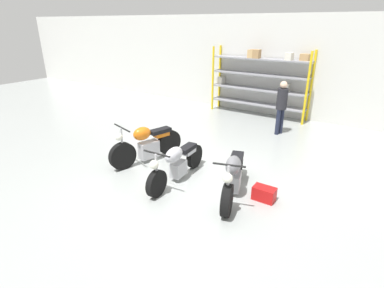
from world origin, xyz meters
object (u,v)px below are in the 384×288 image
object	(u,v)px
toolbox	(264,194)
motorcycle_orange	(147,145)
motorcycle_grey	(233,175)
motorcycle_silver	(177,163)
person_browsing	(282,104)
shelving_rack	(260,79)

from	to	relation	value
toolbox	motorcycle_orange	bearing A→B (deg)	178.38
motorcycle_grey	motorcycle_orange	bearing A→B (deg)	-113.41
motorcycle_orange	motorcycle_silver	distance (m)	1.29
motorcycle_orange	person_browsing	world-z (taller)	person_browsing
motorcycle_orange	motorcycle_grey	size ratio (longest dim) A/B	0.98
motorcycle_silver	motorcycle_grey	size ratio (longest dim) A/B	1.04
shelving_rack	toolbox	world-z (taller)	shelving_rack
motorcycle_silver	shelving_rack	bearing A→B (deg)	-178.44
motorcycle_grey	person_browsing	size ratio (longest dim) A/B	1.22
motorcycle_grey	toolbox	xyz separation A→B (m)	(0.61, 0.16, -0.30)
motorcycle_orange	motorcycle_silver	bearing A→B (deg)	88.04
shelving_rack	motorcycle_silver	size ratio (longest dim) A/B	1.74
shelving_rack	toolbox	distance (m)	6.20
motorcycle_orange	motorcycle_grey	distance (m)	2.54
person_browsing	toolbox	world-z (taller)	person_browsing
person_browsing	toolbox	bearing A→B (deg)	123.24
shelving_rack	person_browsing	distance (m)	2.19
motorcycle_grey	person_browsing	xyz separation A→B (m)	(-0.42, 4.10, 0.54)
motorcycle_orange	motorcycle_grey	bearing A→B (deg)	100.53
motorcycle_grey	shelving_rack	bearing A→B (deg)	179.85
motorcycle_orange	motorcycle_silver	world-z (taller)	motorcycle_orange
shelving_rack	motorcycle_orange	distance (m)	5.60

